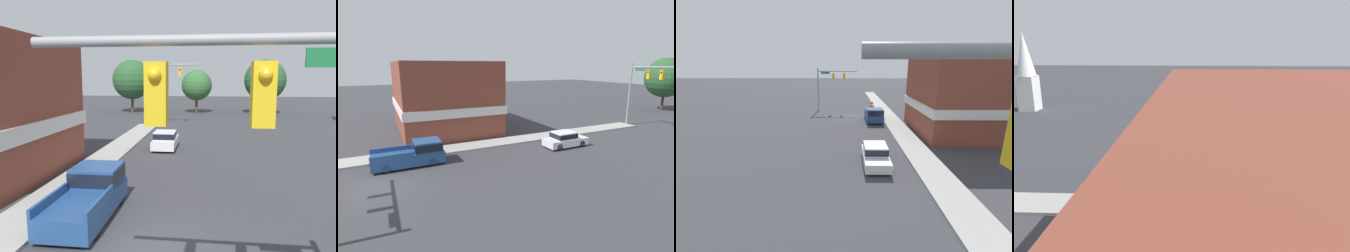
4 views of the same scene
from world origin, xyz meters
The scene contains 8 objects.
ground_plane centered at (0.00, 0.00, 0.00)m, with size 200.00×200.00×0.00m, color #38383D.
near_signal_assembly centered at (3.17, -4.76, 4.94)m, with size 6.49×0.49×6.90m.
far_signal_assembly centered at (-4.09, 29.85, 5.69)m, with size 6.17×0.49×7.98m.
car_lead centered at (-1.79, 16.44, 0.77)m, with size 1.85×4.23×1.49m.
pickup_truck_parked centered at (-3.23, 2.87, 0.92)m, with size 2.14×5.36×1.86m.
backdrop_tree_left_far centered at (-11.38, 45.35, 5.63)m, with size 6.73×6.73×9.00m.
backdrop_tree_left_mid centered at (-0.32, 45.61, 4.69)m, with size 5.13×5.13×7.26m.
backdrop_tree_center centered at (10.75, 44.95, 5.56)m, with size 6.67×6.67×8.91m.
Camera 1 is at (1.75, -10.15, 5.78)m, focal length 35.00 mm.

